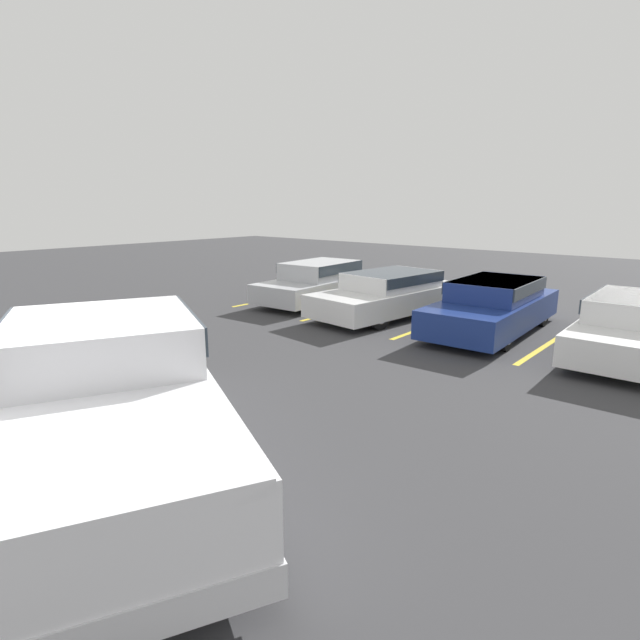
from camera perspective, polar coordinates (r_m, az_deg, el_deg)
The scene contains 11 objects.
ground_plane at distance 6.58m, azimuth -29.51°, elevation -15.34°, with size 60.00×60.00×0.00m, color #38383A.
stall_stripe_a at distance 16.24m, azimuth -4.05°, elevation 2.67°, with size 0.12×4.33×0.01m, color yellow.
stall_stripe_b at distance 14.46m, azimuth 3.68°, elevation 1.37°, with size 0.12×4.33×0.01m, color yellow.
stall_stripe_c at distance 13.02m, azimuth 13.34°, elevation -0.29°, with size 0.12×4.33×0.01m, color yellow.
stall_stripe_d at distance 12.05m, azimuth 24.96°, elevation -2.27°, with size 0.12×4.33×0.01m, color yellow.
pickup_truck at distance 6.00m, azimuth -23.07°, elevation -8.23°, with size 6.01×4.33×1.73m.
parked_sedan_a at distance 15.24m, azimuth -0.10°, elevation 4.52°, with size 2.07×4.46×1.24m.
parked_sedan_b at distance 13.50m, azimuth 8.00°, elevation 3.16°, with size 2.27×4.85×1.18m.
parked_sedan_c at distance 12.34m, azimuth 19.22°, elevation 1.72°, with size 1.96×4.75×1.24m.
parked_sedan_d at distance 11.57m, azimuth 32.28°, elevation -0.43°, with size 1.85×4.57×1.20m.
traffic_cone at distance 10.01m, azimuth -23.44°, elevation -3.77°, with size 0.51×0.51×0.49m.
Camera 1 is at (5.63, -1.71, 2.95)m, focal length 28.00 mm.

